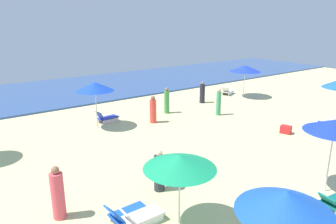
{
  "coord_description": "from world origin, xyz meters",
  "views": [
    {
      "loc": [
        -7.73,
        -0.64,
        5.69
      ],
      "look_at": [
        0.8,
        11.19,
        1.36
      ],
      "focal_mm": 33.78,
      "sensor_mm": 36.0,
      "label": 1
    }
  ],
  "objects_px": {
    "umbrella_0": "(286,202)",
    "beachgoer_2": "(202,93)",
    "lounge_chair_1_0": "(107,118)",
    "lounge_chair_7_0": "(331,128)",
    "beachgoer_7": "(159,172)",
    "lounge_chair_2_1": "(141,216)",
    "beachgoer_0": "(219,102)",
    "lounge_chair_6_0": "(228,91)",
    "beachgoer_3": "(58,194)",
    "cooler_box_0": "(286,130)",
    "umbrella_1": "(95,87)",
    "beachgoer_1": "(153,110)",
    "beachgoer_5": "(167,101)",
    "umbrella_4": "(335,126)",
    "lounge_chair_2_0": "(127,214)",
    "umbrella_6": "(245,68)",
    "umbrella_2": "(180,162)"
  },
  "relations": [
    {
      "from": "umbrella_2",
      "to": "cooler_box_0",
      "type": "distance_m",
      "value": 9.72
    },
    {
      "from": "umbrella_0",
      "to": "beachgoer_2",
      "type": "height_order",
      "value": "umbrella_0"
    },
    {
      "from": "umbrella_2",
      "to": "beachgoer_1",
      "type": "bearing_deg",
      "value": 61.26
    },
    {
      "from": "lounge_chair_2_1",
      "to": "beachgoer_0",
      "type": "height_order",
      "value": "beachgoer_0"
    },
    {
      "from": "lounge_chair_1_0",
      "to": "lounge_chair_7_0",
      "type": "bearing_deg",
      "value": -140.19
    },
    {
      "from": "lounge_chair_6_0",
      "to": "beachgoer_3",
      "type": "height_order",
      "value": "beachgoer_3"
    },
    {
      "from": "umbrella_0",
      "to": "beachgoer_0",
      "type": "xyz_separation_m",
      "value": [
        8.68,
        10.42,
        -1.67
      ]
    },
    {
      "from": "umbrella_0",
      "to": "umbrella_6",
      "type": "relative_size",
      "value": 1.14
    },
    {
      "from": "umbrella_2",
      "to": "lounge_chair_6_0",
      "type": "height_order",
      "value": "umbrella_2"
    },
    {
      "from": "umbrella_6",
      "to": "beachgoer_3",
      "type": "distance_m",
      "value": 17.51
    },
    {
      "from": "umbrella_0",
      "to": "lounge_chair_1_0",
      "type": "height_order",
      "value": "umbrella_0"
    },
    {
      "from": "umbrella_0",
      "to": "umbrella_4",
      "type": "bearing_deg",
      "value": 18.99
    },
    {
      "from": "beachgoer_3",
      "to": "beachgoer_2",
      "type": "bearing_deg",
      "value": -87.27
    },
    {
      "from": "umbrella_1",
      "to": "lounge_chair_6_0",
      "type": "xyz_separation_m",
      "value": [
        11.37,
        1.29,
        -1.99
      ]
    },
    {
      "from": "lounge_chair_7_0",
      "to": "beachgoer_3",
      "type": "relative_size",
      "value": 0.95
    },
    {
      "from": "beachgoer_3",
      "to": "lounge_chair_2_0",
      "type": "bearing_deg",
      "value": -159.86
    },
    {
      "from": "beachgoer_2",
      "to": "beachgoer_5",
      "type": "relative_size",
      "value": 0.93
    },
    {
      "from": "beachgoer_7",
      "to": "cooler_box_0",
      "type": "xyz_separation_m",
      "value": [
        8.45,
        0.83,
        -0.48
      ]
    },
    {
      "from": "umbrella_0",
      "to": "beachgoer_2",
      "type": "distance_m",
      "value": 16.55
    },
    {
      "from": "umbrella_0",
      "to": "beachgoer_7",
      "type": "xyz_separation_m",
      "value": [
        0.77,
        5.22,
        -1.81
      ]
    },
    {
      "from": "umbrella_1",
      "to": "beachgoer_5",
      "type": "xyz_separation_m",
      "value": [
        4.64,
        0.0,
        -1.5
      ]
    },
    {
      "from": "umbrella_1",
      "to": "lounge_chair_2_1",
      "type": "relative_size",
      "value": 1.97
    },
    {
      "from": "umbrella_4",
      "to": "beachgoer_0",
      "type": "relative_size",
      "value": 1.52
    },
    {
      "from": "beachgoer_3",
      "to": "beachgoer_7",
      "type": "xyz_separation_m",
      "value": [
        3.29,
        -0.43,
        -0.09
      ]
    },
    {
      "from": "umbrella_0",
      "to": "umbrella_4",
      "type": "xyz_separation_m",
      "value": [
        5.36,
        1.84,
        -0.13
      ]
    },
    {
      "from": "umbrella_6",
      "to": "cooler_box_0",
      "type": "height_order",
      "value": "umbrella_6"
    },
    {
      "from": "umbrella_2",
      "to": "umbrella_6",
      "type": "distance_m",
      "value": 16.36
    },
    {
      "from": "umbrella_1",
      "to": "beachgoer_1",
      "type": "bearing_deg",
      "value": -20.21
    },
    {
      "from": "umbrella_2",
      "to": "lounge_chair_7_0",
      "type": "relative_size",
      "value": 1.4
    },
    {
      "from": "umbrella_2",
      "to": "beachgoer_7",
      "type": "xyz_separation_m",
      "value": [
        0.67,
        1.98,
        -1.33
      ]
    },
    {
      "from": "umbrella_4",
      "to": "lounge_chair_6_0",
      "type": "xyz_separation_m",
      "value": [
        7.73,
        12.04,
        -2.09
      ]
    },
    {
      "from": "beachgoer_0",
      "to": "beachgoer_3",
      "type": "relative_size",
      "value": 1.02
    },
    {
      "from": "umbrella_1",
      "to": "beachgoer_7",
      "type": "bearing_deg",
      "value": -97.38
    },
    {
      "from": "beachgoer_5",
      "to": "lounge_chair_2_0",
      "type": "bearing_deg",
      "value": 129.26
    },
    {
      "from": "cooler_box_0",
      "to": "umbrella_2",
      "type": "bearing_deg",
      "value": -91.55
    },
    {
      "from": "lounge_chair_1_0",
      "to": "lounge_chair_7_0",
      "type": "height_order",
      "value": "lounge_chair_1_0"
    },
    {
      "from": "lounge_chair_6_0",
      "to": "lounge_chair_7_0",
      "type": "relative_size",
      "value": 0.93
    },
    {
      "from": "umbrella_6",
      "to": "beachgoer_5",
      "type": "height_order",
      "value": "umbrella_6"
    },
    {
      "from": "beachgoer_0",
      "to": "beachgoer_5",
      "type": "bearing_deg",
      "value": -68.66
    },
    {
      "from": "umbrella_1",
      "to": "umbrella_2",
      "type": "xyz_separation_m",
      "value": [
        -1.63,
        -9.36,
        -0.25
      ]
    },
    {
      "from": "lounge_chair_7_0",
      "to": "beachgoer_2",
      "type": "relative_size",
      "value": 1.04
    },
    {
      "from": "lounge_chair_1_0",
      "to": "umbrella_4",
      "type": "bearing_deg",
      "value": -172.32
    },
    {
      "from": "umbrella_6",
      "to": "beachgoer_5",
      "type": "relative_size",
      "value": 1.47
    },
    {
      "from": "lounge_chair_2_0",
      "to": "beachgoer_7",
      "type": "xyz_separation_m",
      "value": [
        1.76,
        0.91,
        0.44
      ]
    },
    {
      "from": "umbrella_4",
      "to": "beachgoer_3",
      "type": "relative_size",
      "value": 1.55
    },
    {
      "from": "lounge_chair_1_0",
      "to": "umbrella_6",
      "type": "relative_size",
      "value": 0.53
    },
    {
      "from": "umbrella_1",
      "to": "lounge_chair_2_0",
      "type": "xyz_separation_m",
      "value": [
        -2.71,
        -8.28,
        -2.02
      ]
    },
    {
      "from": "umbrella_6",
      "to": "beachgoer_5",
      "type": "bearing_deg",
      "value": -179.72
    },
    {
      "from": "lounge_chair_2_0",
      "to": "lounge_chair_2_1",
      "type": "xyz_separation_m",
      "value": [
        0.26,
        -0.34,
        0.01
      ]
    },
    {
      "from": "lounge_chair_6_0",
      "to": "beachgoer_7",
      "type": "xyz_separation_m",
      "value": [
        -12.32,
        -8.66,
        0.41
      ]
    }
  ]
}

